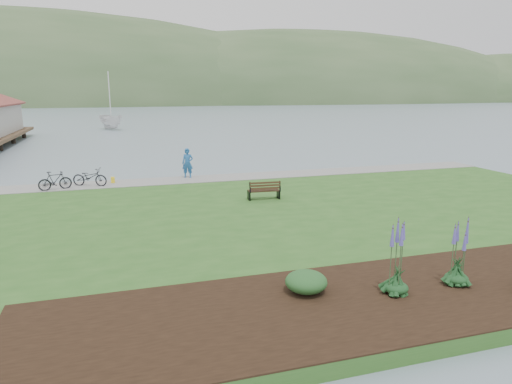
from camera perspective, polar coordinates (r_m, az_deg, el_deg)
ground at (r=20.73m, az=0.95°, el=-2.71°), size 600.00×600.00×0.00m
lawn at (r=18.85m, az=2.82°, el=-3.67°), size 34.00×20.00×0.40m
shoreline_path at (r=27.11m, az=-3.55°, el=1.84°), size 34.00×2.20×0.03m
garden_bed at (r=13.95m, az=26.26°, el=-10.04°), size 24.00×4.40×0.04m
far_hillside at (r=190.89m, az=-9.29°, el=10.84°), size 580.00×80.00×38.00m
park_bench at (r=21.56m, az=1.04°, el=0.25°), size 1.54×0.72×0.93m
person at (r=27.10m, az=-8.56°, el=3.90°), size 0.87×0.71×2.06m
bicycle_a at (r=26.17m, az=-20.07°, el=1.76°), size 1.34×2.01×0.99m
bicycle_b at (r=25.80m, az=-23.84°, el=1.30°), size 0.90×1.71×0.99m
sailboat at (r=68.09m, az=-17.57°, el=7.44°), size 12.73×12.82×25.38m
pannier at (r=26.67m, az=-17.46°, el=1.43°), size 0.21×0.32×0.34m
echium_0 at (r=13.24m, az=23.99°, el=-7.38°), size 0.62×0.62×1.92m
echium_4 at (r=12.04m, az=17.35°, el=-7.72°), size 0.62×0.62×2.38m
shrub_0 at (r=11.92m, az=6.29°, el=-11.08°), size 1.08×1.08×0.54m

